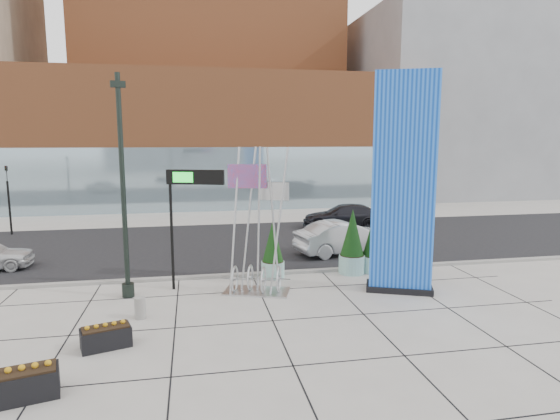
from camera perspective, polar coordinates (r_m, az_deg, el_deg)
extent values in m
plane|color=#9E9991|center=(15.86, -5.16, -12.23)|extent=(160.00, 160.00, 0.00)
cube|color=black|center=(25.43, -7.37, -4.21)|extent=(80.00, 12.00, 0.02)
cube|color=gray|center=(19.62, -6.31, -7.93)|extent=(80.00, 0.30, 0.12)
cube|color=#AC5D32|center=(41.82, -7.54, 8.40)|extent=(34.00, 10.00, 11.00)
cube|color=#8CA5B2|center=(37.16, -7.03, 3.76)|extent=(34.00, 0.60, 5.00)
cube|color=slate|center=(54.28, 20.03, 11.71)|extent=(20.00, 18.00, 18.00)
cube|color=#0C40BE|center=(17.60, 14.77, 3.05)|extent=(2.40, 1.67, 8.02)
cube|color=black|center=(18.38, 14.29, -9.14)|extent=(2.63, 1.90, 0.22)
cylinder|color=black|center=(17.23, -18.59, 2.51)|extent=(0.18, 0.18, 7.87)
cylinder|color=black|center=(17.98, -18.02, -9.26)|extent=(0.43, 0.43, 0.49)
cube|color=black|center=(17.24, -19.17, 14.29)|extent=(0.53, 0.33, 0.22)
cube|color=silver|center=(17.67, -2.83, -9.87)|extent=(2.63, 1.87, 0.06)
cylinder|color=silver|center=(16.71, -5.37, -1.53)|extent=(0.10, 0.10, 5.40)
cylinder|color=silver|center=(17.13, -4.05, -1.27)|extent=(0.10, 0.10, 5.40)
cylinder|color=silver|center=(16.92, -2.49, -1.38)|extent=(0.10, 0.10, 5.40)
cylinder|color=silver|center=(17.31, -1.05, -1.14)|extent=(0.10, 0.10, 5.40)
cylinder|color=silver|center=(16.88, 0.13, -1.39)|extent=(0.10, 0.10, 5.40)
torus|color=silver|center=(17.33, -5.48, -8.59)|extent=(0.38, 0.96, 0.98)
torus|color=silver|center=(17.59, -3.77, -8.31)|extent=(0.38, 0.96, 0.98)
torus|color=silver|center=(17.45, -1.91, -8.43)|extent=(0.38, 0.96, 0.98)
torus|color=silver|center=(17.74, -0.28, -8.13)|extent=(0.38, 0.96, 0.98)
cube|color=red|center=(16.76, -4.04, 4.10)|extent=(1.38, 0.40, 0.86)
cube|color=silver|center=(17.06, -0.82, 2.38)|extent=(1.01, 0.49, 0.65)
cylinder|color=gray|center=(15.77, -16.69, -11.36)|extent=(0.36, 0.36, 0.69)
cylinder|color=black|center=(17.90, -13.07, -2.53)|extent=(0.11, 0.11, 4.48)
cube|color=black|center=(17.61, -10.16, 4.05)|extent=(2.09, 0.82, 0.53)
cube|color=#19D833|center=(17.49, -11.56, 3.98)|extent=(0.72, 0.24, 0.37)
cylinder|color=#98CDC4|center=(20.53, 11.26, -6.45)|extent=(1.00, 1.00, 0.70)
cylinder|color=black|center=(20.45, 11.29, -5.49)|extent=(0.92, 0.92, 0.06)
cone|color=black|center=(20.25, 11.36, -3.01)|extent=(0.90, 0.90, 1.81)
cylinder|color=#98CDC4|center=(20.20, 8.73, -6.54)|extent=(1.10, 1.10, 0.77)
cylinder|color=black|center=(20.10, 8.76, -5.48)|extent=(1.01, 1.01, 0.07)
cone|color=black|center=(19.88, 8.83, -2.71)|extent=(0.99, 0.99, 1.98)
cylinder|color=#98CDC4|center=(19.37, -0.88, -7.25)|extent=(0.96, 0.96, 0.67)
cylinder|color=black|center=(19.28, -0.88, -6.29)|extent=(0.88, 0.88, 0.06)
cone|color=black|center=(19.08, -0.88, -3.79)|extent=(0.86, 0.86, 1.72)
cube|color=black|center=(14.05, -20.45, -14.38)|extent=(1.43, 1.01, 0.55)
cube|color=black|center=(13.94, -20.51, -13.25)|extent=(1.31, 0.89, 0.06)
cube|color=black|center=(12.28, -28.82, -18.23)|extent=(1.58, 1.06, 0.62)
cube|color=black|center=(12.14, -28.94, -16.83)|extent=(1.45, 0.93, 0.06)
imported|color=#B4B7BD|center=(23.35, 7.83, -3.37)|extent=(5.16, 2.70, 1.62)
imported|color=black|center=(30.07, 7.75, -0.78)|extent=(5.46, 3.01, 1.50)
cylinder|color=black|center=(31.85, -30.09, 0.20)|extent=(0.12, 0.12, 3.20)
imported|color=black|center=(31.66, -30.38, 3.87)|extent=(0.15, 0.18, 0.90)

